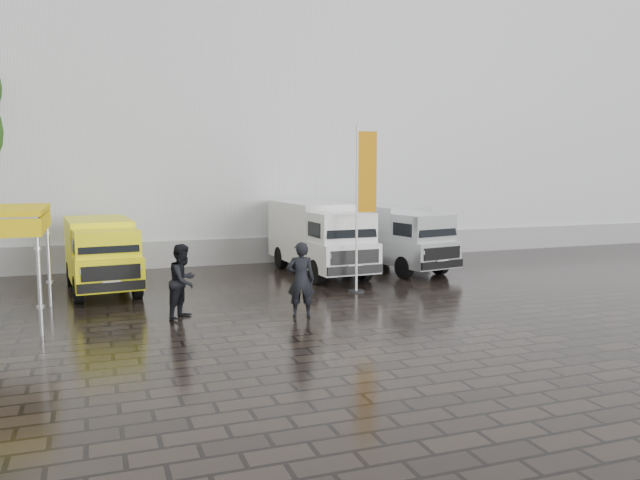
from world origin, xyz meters
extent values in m
plane|color=black|center=(0.00, 0.00, 0.00)|extent=(120.00, 120.00, 0.00)
cube|color=silver|center=(2.00, 16.00, 6.00)|extent=(44.00, 16.00, 12.00)
cube|color=gray|center=(2.00, 7.95, 0.50)|extent=(44.00, 0.15, 1.00)
cylinder|color=silver|center=(-8.92, 2.36, 1.30)|extent=(0.10, 0.10, 2.60)
cylinder|color=silver|center=(-8.92, -0.88, 1.30)|extent=(0.10, 0.10, 2.60)
cylinder|color=black|center=(-0.44, 1.30, 0.02)|extent=(0.50, 0.50, 0.04)
cylinder|color=white|center=(-0.44, 1.30, 2.48)|extent=(0.07, 0.07, 4.96)
cube|color=orange|center=(-0.11, 1.30, 3.57)|extent=(0.60, 0.03, 2.38)
cube|color=black|center=(5.20, 7.41, 0.55)|extent=(0.83, 0.83, 1.10)
imported|color=black|center=(-2.99, -1.16, 0.94)|extent=(0.79, 0.63, 1.88)
imported|color=black|center=(-5.74, -0.23, 0.92)|extent=(1.11, 1.13, 1.84)
camera|label=1|loc=(-7.76, -15.58, 3.66)|focal=35.00mm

